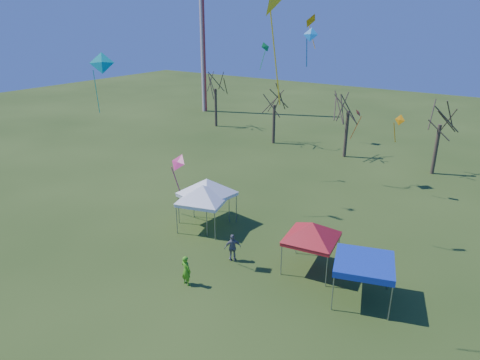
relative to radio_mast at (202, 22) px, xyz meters
The scene contains 20 objects.
ground 45.78m from the radio_mast, 50.53° to the right, with size 140.00×140.00×0.00m, color #2B4315.
radio_mast is the anchor object (origin of this frame).
tree_0 11.45m from the radio_mast, 42.77° to the right, with size 3.83×3.83×8.44m.
tree_1 20.72m from the radio_mast, 28.48° to the right, with size 3.42×3.42×7.54m.
tree_2 28.08m from the radio_mast, 20.57° to the right, with size 3.71×3.71×8.18m.
tree_3 36.04m from the radio_mast, 16.31° to the right, with size 3.59×3.59×7.91m.
tent_white_west 39.25m from the radio_mast, 51.47° to the right, with size 3.84×3.84×3.51m.
tent_white_mid 38.49m from the radio_mast, 51.07° to the right, with size 4.15×4.15×3.69m.
tent_red 45.00m from the radio_mast, 43.75° to the right, with size 3.73×3.73×3.32m.
tent_blue 48.20m from the radio_mast, 41.93° to the right, with size 3.48×3.48×2.19m.
person_green 45.99m from the radio_mast, 52.62° to the right, with size 0.61×0.40×1.68m, color #4DAE1B.
person_grey 43.89m from the radio_mast, 49.21° to the right, with size 0.96×0.40×1.64m, color slate.
kite_19 37.06m from the radio_mast, 27.74° to the right, with size 0.85×0.58×2.25m.
kite_14 35.29m from the radio_mast, 61.78° to the right, with size 1.77×1.80×4.04m.
kite_18 39.91m from the radio_mast, 42.58° to the right, with size 0.89×0.58×2.12m.
kite_5 48.02m from the radio_mast, 48.06° to the right, with size 1.04×1.45×4.27m.
kite_11 30.47m from the radio_mast, 35.28° to the right, with size 0.90×1.30×2.64m.
kite_22 33.78m from the radio_mast, 29.36° to the right, with size 0.78×0.77×2.42m.
kite_1 42.67m from the radio_mast, 53.11° to the right, with size 1.06×0.79×2.20m.
kite_13 19.94m from the radio_mast, 32.43° to the right, with size 0.94×1.22×2.76m.
Camera 1 is at (12.05, -15.55, 13.16)m, focal length 32.00 mm.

